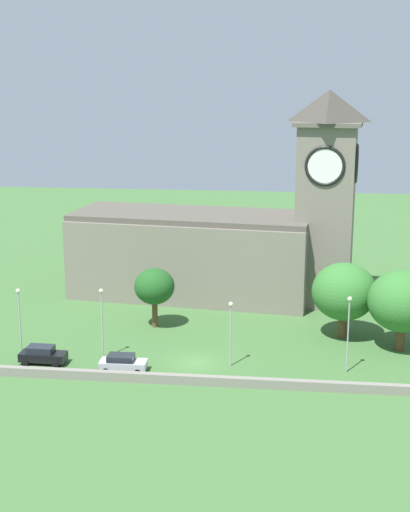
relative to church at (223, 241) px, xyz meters
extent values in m
plane|color=#3D6633|center=(-0.50, -8.60, -7.44)|extent=(200.00, 200.00, 0.00)
cube|color=slate|center=(-4.08, 0.47, -2.29)|extent=(32.07, 15.89, 10.30)
cube|color=#524C43|center=(-4.08, 0.47, 3.22)|extent=(31.96, 14.90, 0.70)
cube|color=slate|center=(12.96, -1.47, 3.80)|extent=(7.64, 7.64, 22.47)
cube|color=#5B554B|center=(12.96, -1.47, 15.28)|extent=(8.86, 8.86, 0.50)
pyramid|color=#403C35|center=(12.96, -1.47, 17.43)|extent=(8.02, 8.02, 3.80)
cylinder|color=white|center=(12.56, -4.96, 10.54)|extent=(4.40, 0.62, 4.42)
torus|color=black|center=(12.56, -4.96, 10.54)|extent=(4.83, 0.94, 4.82)
cylinder|color=white|center=(16.45, -1.87, 10.54)|extent=(0.62, 4.40, 4.42)
torus|color=black|center=(16.45, -1.87, 10.54)|extent=(0.94, 4.83, 4.82)
cube|color=gray|center=(-0.50, -29.00, -6.98)|extent=(45.78, 0.70, 0.92)
cube|color=black|center=(-15.77, -25.61, -6.68)|extent=(4.71, 1.93, 0.84)
cube|color=#1E232B|center=(-16.00, -25.61, -5.92)|extent=(2.65, 1.67, 0.67)
cylinder|color=black|center=(-14.16, -24.72, -7.10)|extent=(0.68, 0.34, 0.68)
cylinder|color=black|center=(-14.20, -26.56, -7.10)|extent=(0.68, 0.34, 0.68)
cylinder|color=black|center=(-17.34, -24.66, -7.10)|extent=(0.68, 0.34, 0.68)
cylinder|color=black|center=(-17.38, -26.50, -7.10)|extent=(0.68, 0.34, 0.68)
cube|color=silver|center=(-7.27, -26.59, -6.74)|extent=(4.67, 1.98, 0.77)
cube|color=#1E232B|center=(-7.50, -26.59, -6.05)|extent=(2.63, 1.72, 0.61)
cylinder|color=black|center=(-5.71, -25.61, -7.13)|extent=(0.62, 0.35, 0.62)
cylinder|color=black|center=(-5.67, -27.50, -7.13)|extent=(0.62, 0.35, 0.62)
cylinder|color=black|center=(-8.86, -25.67, -7.13)|extent=(0.62, 0.35, 0.62)
cylinder|color=black|center=(-8.82, -27.56, -7.13)|extent=(0.62, 0.35, 0.62)
cylinder|color=#9EA0A5|center=(-18.43, -24.49, -3.92)|extent=(0.14, 0.14, 7.03)
sphere|color=#F4EFCC|center=(-18.43, -24.49, -0.19)|extent=(0.44, 0.44, 0.44)
cylinder|color=#9EA0A5|center=(-10.13, -23.36, -3.94)|extent=(0.14, 0.14, 6.99)
sphere|color=#F4EFCC|center=(-10.13, -23.36, -0.23)|extent=(0.44, 0.44, 0.44)
cylinder|color=#9EA0A5|center=(3.11, -24.02, -4.29)|extent=(0.14, 0.14, 6.29)
sphere|color=#F4EFCC|center=(3.11, -24.02, -0.93)|extent=(0.44, 0.44, 0.44)
cylinder|color=#9EA0A5|center=(14.58, -24.28, -3.78)|extent=(0.14, 0.14, 7.32)
sphere|color=#F4EFCC|center=(14.58, -24.28, 0.10)|extent=(0.44, 0.44, 0.44)
cylinder|color=brown|center=(20.60, -17.42, -6.09)|extent=(1.02, 1.02, 2.69)
ellipsoid|color=#33702D|center=(20.60, -17.42, -2.02)|extent=(7.26, 7.26, 6.53)
cylinder|color=brown|center=(-6.59, -13.20, -5.86)|extent=(0.65, 0.65, 3.16)
ellipsoid|color=#1E511E|center=(-6.59, -13.20, -2.55)|extent=(4.63, 4.63, 4.17)
cylinder|color=brown|center=(14.77, -14.20, -6.10)|extent=(0.99, 0.99, 2.67)
ellipsoid|color=#33702D|center=(14.77, -14.20, -2.12)|extent=(7.07, 7.07, 6.36)
camera|label=1|loc=(8.80, -93.33, 20.99)|focal=51.87mm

